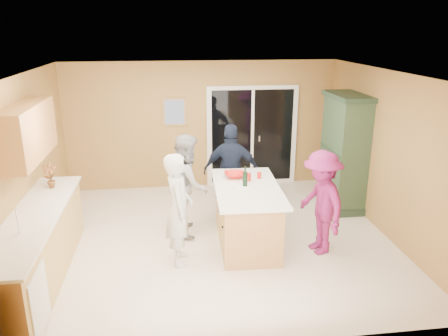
{
  "coord_description": "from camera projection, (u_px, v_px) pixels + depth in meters",
  "views": [
    {
      "loc": [
        -0.68,
        -6.27,
        3.24
      ],
      "look_at": [
        0.15,
        0.1,
        1.15
      ],
      "focal_mm": 35.0,
      "sensor_mm": 36.0,
      "label": 1
    }
  ],
  "objects": [
    {
      "name": "floor",
      "position": [
        216.0,
        238.0,
        7.0
      ],
      "size": [
        5.5,
        5.5,
        0.0
      ],
      "primitive_type": "plane",
      "color": "silver",
      "rests_on": "ground"
    },
    {
      "name": "ceiling",
      "position": [
        214.0,
        74.0,
        6.19
      ],
      "size": [
        5.5,
        5.0,
        0.1
      ],
      "primitive_type": "cube",
      "color": "silver",
      "rests_on": "wall_back"
    },
    {
      "name": "wall_back",
      "position": [
        202.0,
        126.0,
        8.95
      ],
      "size": [
        5.5,
        0.1,
        2.6
      ],
      "primitive_type": "cube",
      "color": "tan",
      "rests_on": "ground"
    },
    {
      "name": "wall_front",
      "position": [
        243.0,
        236.0,
        4.24
      ],
      "size": [
        5.5,
        0.1,
        2.6
      ],
      "primitive_type": "cube",
      "color": "tan",
      "rests_on": "ground"
    },
    {
      "name": "wall_left",
      "position": [
        25.0,
        168.0,
        6.26
      ],
      "size": [
        0.1,
        5.0,
        2.6
      ],
      "primitive_type": "cube",
      "color": "tan",
      "rests_on": "ground"
    },
    {
      "name": "wall_right",
      "position": [
        387.0,
        154.0,
        6.93
      ],
      "size": [
        0.1,
        5.0,
        2.6
      ],
      "primitive_type": "cube",
      "color": "tan",
      "rests_on": "ground"
    },
    {
      "name": "left_cabinet_run",
      "position": [
        34.0,
        255.0,
        5.57
      ],
      "size": [
        0.65,
        3.05,
        1.24
      ],
      "color": "tan",
      "rests_on": "floor"
    },
    {
      "name": "upper_cabinets",
      "position": [
        28.0,
        132.0,
        5.91
      ],
      "size": [
        0.35,
        1.6,
        0.75
      ],
      "primitive_type": "cube",
      "color": "tan",
      "rests_on": "wall_left"
    },
    {
      "name": "sliding_door",
      "position": [
        252.0,
        136.0,
        9.13
      ],
      "size": [
        1.9,
        0.07,
        2.1
      ],
      "color": "white",
      "rests_on": "floor"
    },
    {
      "name": "framed_picture",
      "position": [
        174.0,
        112.0,
        8.77
      ],
      "size": [
        0.46,
        0.04,
        0.56
      ],
      "color": "#A67E53",
      "rests_on": "wall_back"
    },
    {
      "name": "kitchen_island",
      "position": [
        247.0,
        217.0,
        6.71
      ],
      "size": [
        1.04,
        1.83,
        0.94
      ],
      "rotation": [
        0.0,
        0.0,
        -0.04
      ],
      "color": "tan",
      "rests_on": "floor"
    },
    {
      "name": "green_hutch",
      "position": [
        344.0,
        153.0,
        7.97
      ],
      "size": [
        0.61,
        1.15,
        2.11
      ],
      "color": "#243A28",
      "rests_on": "floor"
    },
    {
      "name": "woman_white",
      "position": [
        179.0,
        209.0,
        6.07
      ],
      "size": [
        0.39,
        0.59,
        1.62
      ],
      "primitive_type": "imported",
      "rotation": [
        0.0,
        0.0,
        1.57
      ],
      "color": "silver",
      "rests_on": "floor"
    },
    {
      "name": "woman_grey",
      "position": [
        188.0,
        184.0,
        7.01
      ],
      "size": [
        0.67,
        0.83,
        1.64
      ],
      "primitive_type": "imported",
      "rotation": [
        0.0,
        0.0,
        1.51
      ],
      "color": "gray",
      "rests_on": "floor"
    },
    {
      "name": "woman_navy",
      "position": [
        232.0,
        171.0,
        7.59
      ],
      "size": [
        1.04,
        0.59,
        1.67
      ],
      "primitive_type": "imported",
      "rotation": [
        0.0,
        0.0,
        2.94
      ],
      "color": "#171D32",
      "rests_on": "floor"
    },
    {
      "name": "woman_magenta",
      "position": [
        321.0,
        203.0,
        6.38
      ],
      "size": [
        0.76,
        1.1,
        1.57
      ],
      "primitive_type": "imported",
      "rotation": [
        0.0,
        0.0,
        -1.39
      ],
      "color": "#831C55",
      "rests_on": "floor"
    },
    {
      "name": "serving_bowl",
      "position": [
        235.0,
        175.0,
        6.96
      ],
      "size": [
        0.33,
        0.33,
        0.08
      ],
      "primitive_type": "imported",
      "rotation": [
        0.0,
        0.0,
        0.0
      ],
      "color": "red",
      "rests_on": "kitchen_island"
    },
    {
      "name": "tulip_vase",
      "position": [
        50.0,
        176.0,
        6.46
      ],
      "size": [
        0.22,
        0.16,
        0.38
      ],
      "primitive_type": "imported",
      "rotation": [
        0.0,
        0.0,
        0.14
      ],
      "color": "#B11115",
      "rests_on": "left_cabinet_run"
    },
    {
      "name": "tumbler_near",
      "position": [
        248.0,
        177.0,
        6.79
      ],
      "size": [
        0.11,
        0.11,
        0.12
      ],
      "primitive_type": "cylinder",
      "rotation": [
        0.0,
        0.0,
        0.42
      ],
      "color": "red",
      "rests_on": "kitchen_island"
    },
    {
      "name": "tumbler_far",
      "position": [
        259.0,
        175.0,
        6.9
      ],
      "size": [
        0.09,
        0.09,
        0.1
      ],
      "primitive_type": "cylinder",
      "rotation": [
        0.0,
        0.0,
        0.38
      ],
      "color": "red",
      "rests_on": "kitchen_island"
    },
    {
      "name": "wine_bottle",
      "position": [
        245.0,
        179.0,
        6.52
      ],
      "size": [
        0.07,
        0.07,
        0.32
      ],
      "rotation": [
        0.0,
        0.0,
        0.19
      ],
      "color": "black",
      "rests_on": "kitchen_island"
    },
    {
      "name": "white_plate",
      "position": [
        244.0,
        187.0,
        6.51
      ],
      "size": [
        0.25,
        0.25,
        0.02
      ],
      "primitive_type": "cylinder",
      "rotation": [
        0.0,
        0.0,
        0.08
      ],
      "color": "white",
      "rests_on": "kitchen_island"
    }
  ]
}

